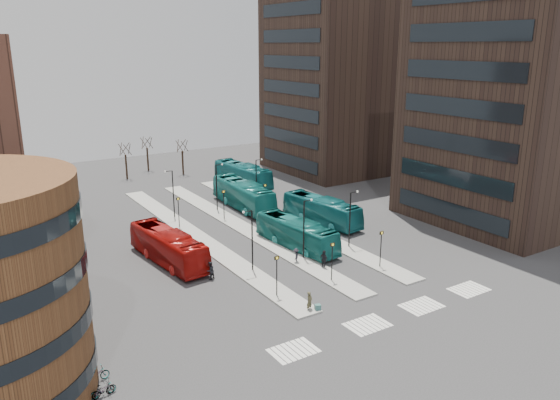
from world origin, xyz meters
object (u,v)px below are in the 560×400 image
suitcase (318,308)px  teal_bus_d (243,174)px  teal_bus_b (243,195)px  traveller (310,301)px  bicycle_mid (103,390)px  red_bus (168,247)px  commuter_a (210,271)px  teal_bus_a (296,233)px  teal_bus_c (322,210)px  commuter_b (324,260)px  commuter_c (296,256)px  bicycle_far (95,375)px  bicycle_near (103,390)px

suitcase → teal_bus_d: teal_bus_d is taller
teal_bus_b → traveller: 30.56m
teal_bus_b → bicycle_mid: size_ratio=8.82×
red_bus → commuter_a: red_bus is taller
teal_bus_a → teal_bus_d: size_ratio=0.91×
teal_bus_c → teal_bus_d: size_ratio=0.94×
traveller → commuter_b: (6.33, 6.47, 0.10)m
red_bus → teal_bus_c: red_bus is taller
suitcase → teal_bus_a: size_ratio=0.05×
red_bus → bicycle_mid: 21.93m
teal_bus_b → commuter_b: size_ratio=6.96×
commuter_c → traveller: bearing=10.9°
teal_bus_c → bicycle_far: teal_bus_c is taller
traveller → bicycle_near: (-17.49, -2.34, -0.41)m
teal_bus_b → teal_bus_c: 11.94m
teal_bus_b → red_bus: bearing=-138.8°
traveller → bicycle_far: (-17.49, -0.58, -0.36)m
teal_bus_c → bicycle_mid: (-32.19, -20.54, -1.18)m
teal_bus_d → traveller: bearing=-115.8°
traveller → bicycle_near: size_ratio=1.00×
teal_bus_d → traveller: (-15.47, -39.71, -0.89)m
commuter_b → bicycle_near: 25.40m
bicycle_mid → bicycle_far: bearing=-7.9°
traveller → bicycle_mid: (-17.49, -2.39, -0.40)m
traveller → commuter_b: 9.05m
teal_bus_c → bicycle_mid: teal_bus_c is taller
teal_bus_c → teal_bus_d: 21.59m
commuter_c → bicycle_near: 25.06m
red_bus → traveller: bearing=-76.1°
bicycle_mid → teal_bus_a: bearing=-66.5°
teal_bus_c → bicycle_near: 38.17m
commuter_a → commuter_b: size_ratio=0.92×
suitcase → teal_bus_a: 14.93m
suitcase → bicycle_far: bicycle_far is taller
traveller → suitcase: bearing=-59.4°
commuter_a → teal_bus_d: bearing=-142.3°
red_bus → bicycle_near: red_bus is taller
commuter_b → bicycle_near: commuter_b is taller
suitcase → commuter_c: (4.27, 9.52, 0.47)m
suitcase → commuter_a: bearing=131.2°
teal_bus_b → commuter_b: teal_bus_b is taller
bicycle_far → teal_bus_a: bearing=-67.9°
teal_bus_a → teal_bus_c: size_ratio=0.98×
teal_bus_b → teal_bus_d: size_ratio=1.05×
teal_bus_a → teal_bus_c: 9.08m
red_bus → teal_bus_c: bearing=-0.7°
teal_bus_a → commuter_c: (-2.55, -3.70, -0.82)m
red_bus → teal_bus_c: (20.60, 1.96, -0.06)m
teal_bus_a → teal_bus_b: teal_bus_b is taller
suitcase → traveller: size_ratio=0.35×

